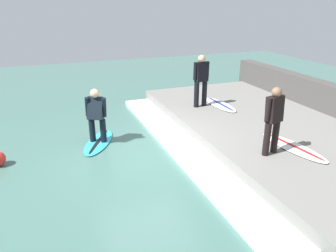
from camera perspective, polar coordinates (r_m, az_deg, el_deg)
name	(u,v)px	position (r m, az deg, el deg)	size (l,w,h in m)	color
ground_plane	(146,154)	(8.47, -3.84, -4.95)	(28.00, 28.00, 0.00)	#426B60
concrete_ledge	(265,129)	(9.98, 16.51, -0.45)	(4.40, 9.28, 0.38)	slate
back_wall	(332,105)	(11.45, 26.62, 3.26)	(0.50, 9.74, 1.27)	#474442
wave_foam_crest	(182,146)	(8.76, 2.45, -3.55)	(0.87, 8.81, 0.12)	silver
surfboard_riding	(99,142)	(9.28, -11.98, -2.75)	(1.34, 1.85, 0.07)	#2DADD1
surfer_riding	(96,113)	(8.98, -12.39, 2.22)	(0.57, 0.59, 1.48)	black
surfer_waiting_near	(201,78)	(10.77, 5.78, 8.31)	(0.58, 0.32, 1.70)	black
surfboard_waiting_near	(220,105)	(11.18, 9.07, 3.71)	(0.59, 1.78, 0.07)	silver
surfer_waiting_far	(274,117)	(7.66, 17.91, 1.44)	(0.53, 0.33, 1.58)	black
surfboard_waiting_far	(293,147)	(8.44, 20.95, -3.42)	(0.79, 1.99, 0.07)	white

